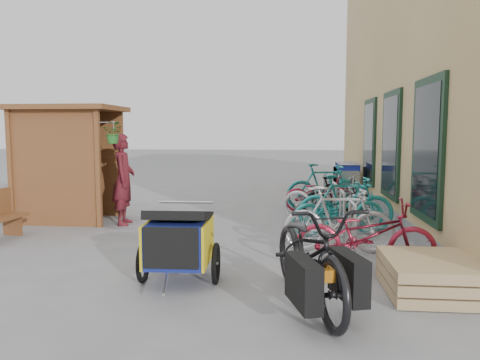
# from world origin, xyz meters

# --- Properties ---
(ground) EXTENTS (80.00, 80.00, 0.00)m
(ground) POSITION_xyz_m (0.00, 0.00, 0.00)
(ground) COLOR gray
(kiosk) EXTENTS (2.49, 1.65, 2.40)m
(kiosk) POSITION_xyz_m (-3.28, 2.47, 1.55)
(kiosk) COLOR brown
(kiosk) RESTS_ON ground
(bike_rack) EXTENTS (0.05, 5.35, 0.86)m
(bike_rack) POSITION_xyz_m (2.30, 2.40, 0.52)
(bike_rack) COLOR #A5A8AD
(bike_rack) RESTS_ON ground
(pallet_stack) EXTENTS (1.00, 1.20, 0.40)m
(pallet_stack) POSITION_xyz_m (3.00, -1.40, 0.21)
(pallet_stack) COLOR tan
(pallet_stack) RESTS_ON ground
(shopping_carts) EXTENTS (0.57, 1.92, 1.02)m
(shopping_carts) POSITION_xyz_m (3.00, 6.51, 0.59)
(shopping_carts) COLOR silver
(shopping_carts) RESTS_ON ground
(child_trailer) EXTENTS (1.00, 1.67, 0.98)m
(child_trailer) POSITION_xyz_m (0.01, -1.27, 0.54)
(child_trailer) COLOR navy
(child_trailer) RESTS_ON ground
(cargo_bike) EXTENTS (1.33, 2.31, 1.15)m
(cargo_bike) POSITION_xyz_m (1.60, -1.94, 0.57)
(cargo_bike) COLOR black
(cargo_bike) RESTS_ON ground
(person_kiosk) EXTENTS (0.53, 0.73, 1.83)m
(person_kiosk) POSITION_xyz_m (-1.92, 2.19, 0.92)
(person_kiosk) COLOR maroon
(person_kiosk) RESTS_ON ground
(bike_0) EXTENTS (1.89, 0.74, 0.98)m
(bike_0) POSITION_xyz_m (2.38, -0.58, 0.49)
(bike_0) COLOR maroon
(bike_0) RESTS_ON ground
(bike_1) EXTENTS (1.73, 0.52, 1.04)m
(bike_1) POSITION_xyz_m (2.14, 0.35, 0.52)
(bike_1) COLOR silver
(bike_1) RESTS_ON ground
(bike_2) EXTENTS (1.89, 1.16, 0.94)m
(bike_2) POSITION_xyz_m (2.28, 1.61, 0.47)
(bike_2) COLOR teal
(bike_2) RESTS_ON ground
(bike_3) EXTENTS (1.79, 0.55, 1.07)m
(bike_3) POSITION_xyz_m (2.45, 1.95, 0.54)
(bike_3) COLOR teal
(bike_3) RESTS_ON ground
(bike_4) EXTENTS (1.99, 1.21, 0.99)m
(bike_4) POSITION_xyz_m (2.18, 2.75, 0.49)
(bike_4) COLOR silver
(bike_4) RESTS_ON ground
(bike_5) EXTENTS (1.54, 0.54, 0.91)m
(bike_5) POSITION_xyz_m (2.43, 3.23, 0.46)
(bike_5) COLOR black
(bike_5) RESTS_ON ground
(bike_6) EXTENTS (1.69, 0.80, 0.85)m
(bike_6) POSITION_xyz_m (2.11, 4.16, 0.43)
(bike_6) COLOR maroon
(bike_6) RESTS_ON ground
(bike_7) EXTENTS (1.92, 0.98, 1.11)m
(bike_7) POSITION_xyz_m (2.24, 4.42, 0.56)
(bike_7) COLOR teal
(bike_7) RESTS_ON ground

